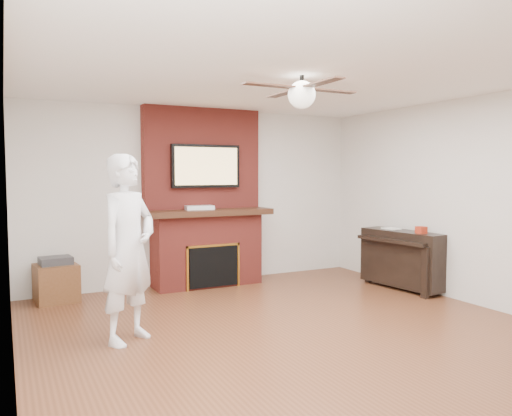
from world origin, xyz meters
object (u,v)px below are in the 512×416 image
fireplace (205,215)px  person (128,248)px  side_table (56,281)px  piano (402,258)px

fireplace → person: fireplace is taller
side_table → fireplace: bearing=-4.4°
fireplace → piano: fireplace is taller
person → side_table: 2.03m
fireplace → piano: bearing=-32.6°
person → side_table: person is taller
side_table → piano: piano is taller
piano → side_table: bearing=155.1°
person → fireplace: bearing=16.3°
fireplace → piano: (2.31, -1.47, -0.57)m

